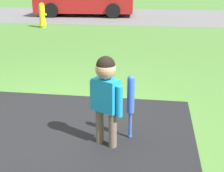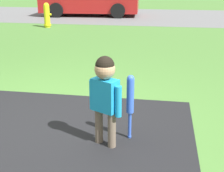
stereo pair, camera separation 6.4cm
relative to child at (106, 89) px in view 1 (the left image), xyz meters
name	(u,v)px [view 1 (the left image)]	position (x,y,z in m)	size (l,w,h in m)	color
ground_plane	(42,126)	(-0.80, 0.30, -0.60)	(60.00, 60.00, 0.00)	#477533
street_strip	(130,16)	(-0.80, 11.18, -0.60)	(40.00, 6.00, 0.01)	slate
child	(106,89)	(0.00, 0.00, 0.00)	(0.35, 0.24, 0.93)	#6B5B4C
baseball_bat	(131,98)	(0.23, 0.18, -0.15)	(0.08, 0.08, 0.70)	blue
fire_hydrant	(42,16)	(-3.41, 7.37, -0.21)	(0.27, 0.25, 0.82)	yellow
parked_car	(84,0)	(-2.82, 10.95, 0.04)	(4.29, 2.10, 1.38)	maroon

